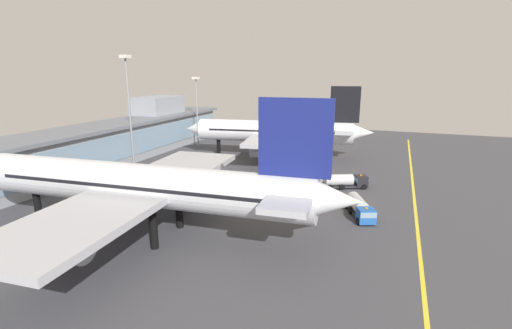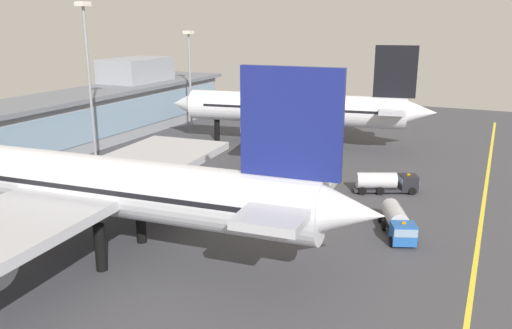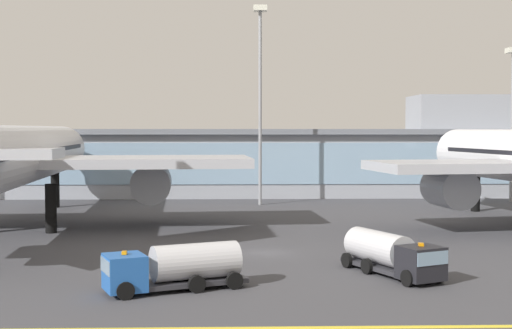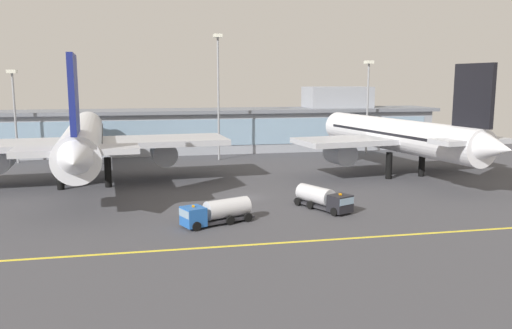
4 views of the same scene
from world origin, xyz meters
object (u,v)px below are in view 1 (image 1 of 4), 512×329
(airliner_near_right, at_px, (275,132))
(baggage_tug_near, at_px, (360,208))
(airliner_near_left, at_px, (143,186))
(apron_light_mast_centre, at_px, (129,100))
(apron_light_mast_east, at_px, (197,101))
(fuel_tanker_truck, at_px, (347,181))

(airliner_near_right, bearing_deg, baggage_tug_near, 116.92)
(airliner_near_left, bearing_deg, baggage_tug_near, -152.29)
(baggage_tug_near, height_order, apron_light_mast_centre, apron_light_mast_centre)
(airliner_near_right, relative_size, apron_light_mast_east, 2.40)
(airliner_near_right, height_order, fuel_tanker_truck, airliner_near_right)
(airliner_near_left, height_order, airliner_near_right, airliner_near_left)
(apron_light_mast_centre, bearing_deg, fuel_tanker_truck, -80.56)
(airliner_near_right, relative_size, fuel_tanker_truck, 5.59)
(airliner_near_left, relative_size, apron_light_mast_centre, 2.28)
(airliner_near_right, distance_m, apron_light_mast_east, 29.21)
(fuel_tanker_truck, bearing_deg, airliner_near_right, 111.43)
(apron_light_mast_centre, bearing_deg, airliner_near_right, -39.92)
(fuel_tanker_truck, xyz_separation_m, apron_light_mast_centre, (-7.72, 46.42, 15.54))
(baggage_tug_near, bearing_deg, apron_light_mast_east, -150.56)
(fuel_tanker_truck, xyz_separation_m, apron_light_mast_east, (27.64, 49.79, 12.74))
(airliner_near_left, height_order, baggage_tug_near, airliner_near_left)
(baggage_tug_near, height_order, apron_light_mast_east, apron_light_mast_east)
(airliner_near_left, bearing_deg, airliner_near_right, -96.76)
(airliner_near_left, relative_size, fuel_tanker_truck, 6.56)
(baggage_tug_near, distance_m, apron_light_mast_centre, 53.41)
(airliner_near_right, xyz_separation_m, baggage_tug_near, (-36.24, -26.35, -5.61))
(airliner_near_right, bearing_deg, apron_light_mast_east, -22.16)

